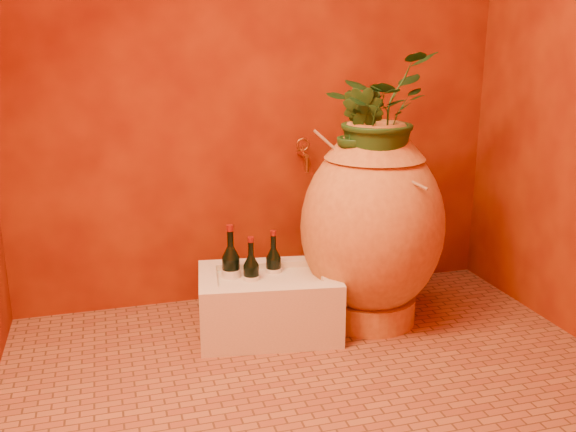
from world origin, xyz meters
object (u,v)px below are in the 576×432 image
object	(u,v)px
amphora	(372,225)
wine_bottle_b	(274,271)
wine_bottle_a	(251,278)
wine_bottle_c	(231,272)
stone_basin	(269,304)
wall_tap	(304,153)

from	to	relation	value
amphora	wine_bottle_b	bearing A→B (deg)	169.81
wine_bottle_b	wine_bottle_a	bearing A→B (deg)	-150.68
wine_bottle_b	wine_bottle_c	bearing A→B (deg)	-177.04
amphora	stone_basin	bearing A→B (deg)	-179.67
wine_bottle_a	wine_bottle_c	bearing A→B (deg)	144.32
stone_basin	wine_bottle_a	xyz separation A→B (m)	(-0.08, 0.02, 0.13)
wall_tap	wine_bottle_c	bearing A→B (deg)	-144.34
wine_bottle_a	wall_tap	world-z (taller)	wall_tap
wine_bottle_b	wine_bottle_c	xyz separation A→B (m)	(-0.20, -0.01, 0.02)
wine_bottle_a	wine_bottle_b	distance (m)	0.14
stone_basin	wine_bottle_a	world-z (taller)	wine_bottle_a
amphora	stone_basin	size ratio (longest dim) A/B	1.40
wine_bottle_b	wall_tap	bearing A→B (deg)	51.91
stone_basin	wall_tap	bearing A→B (deg)	53.76
amphora	wine_bottle_c	distance (m)	0.69
amphora	wall_tap	size ratio (longest dim) A/B	5.87
wine_bottle_b	wall_tap	world-z (taller)	wall_tap
stone_basin	wine_bottle_c	world-z (taller)	wine_bottle_c
amphora	wall_tap	bearing A→B (deg)	118.53
wine_bottle_c	wall_tap	size ratio (longest dim) A/B	2.14
stone_basin	amphora	bearing A→B (deg)	0.33
amphora	wine_bottle_a	distance (m)	0.61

